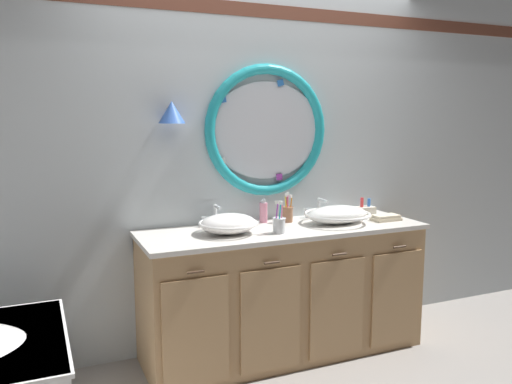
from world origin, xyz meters
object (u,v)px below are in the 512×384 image
Objects in this scene: sink_basin_left at (229,224)px; folded_hand_towel at (386,218)px; toothbrush_holder_right at (288,213)px; toiletry_basket at (365,210)px; toothbrush_holder_left at (279,224)px; soap_dispenser at (263,212)px; sink_basin_right at (337,214)px.

sink_basin_left is 1.17m from folded_hand_towel.
toothbrush_holder_right is 0.71m from folded_hand_towel.
toothbrush_holder_right reaches higher than folded_hand_towel.
toothbrush_holder_left is at bearing -160.36° from toiletry_basket.
toothbrush_holder_right is (0.21, 0.29, 0.01)m from toothbrush_holder_left.
toiletry_basket is (0.83, -0.03, -0.04)m from soap_dispenser.
sink_basin_left is 1.77× the size of toothbrush_holder_right.
toiletry_basket is (1.17, 0.20, -0.03)m from sink_basin_left.
toothbrush_holder_left is at bearing -167.23° from sink_basin_right.
toiletry_basket is at bearing 19.64° from toothbrush_holder_left.
toothbrush_holder_left is (-0.51, -0.11, -0.00)m from sink_basin_right.
toiletry_basket is at bearing -2.09° from soap_dispenser.
folded_hand_towel is at bearing -9.05° from sink_basin_right.
sink_basin_left is 1.81× the size of toothbrush_holder_left.
sink_basin_right is 3.28× the size of toiletry_basket.
sink_basin_right is at bearing -151.86° from toiletry_basket.
toiletry_basket reaches higher than sink_basin_right.
toothbrush_holder_left is 1.05× the size of folded_hand_towel.
soap_dispenser is at bearing 82.32° from toothbrush_holder_left.
folded_hand_towel is at bearing -19.34° from toothbrush_holder_right.
folded_hand_towel is (0.67, -0.23, -0.04)m from toothbrush_holder_right.
sink_basin_left is at bearing 177.14° from folded_hand_towel.
sink_basin_left is 0.32m from toothbrush_holder_left.
sink_basin_right is 2.75× the size of soap_dispenser.
soap_dispenser is 0.83m from toiletry_basket.
soap_dispenser is at bearing 161.81° from toothbrush_holder_right.
sink_basin_right is 0.35m from toothbrush_holder_right.
sink_basin_right reaches higher than folded_hand_towel.
toothbrush_holder_right is at bearing 160.66° from folded_hand_towel.
toothbrush_holder_right reaches higher than toiletry_basket.
toothbrush_holder_left is 0.36m from toothbrush_holder_right.
sink_basin_left reaches higher than folded_hand_towel.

